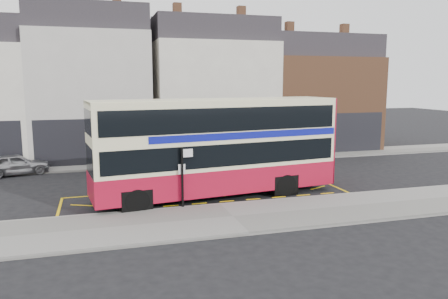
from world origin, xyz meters
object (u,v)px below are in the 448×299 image
object	(u,v)px
bus_stop_post	(183,171)
street_tree_right	(239,110)
car_grey	(155,160)
car_white	(278,153)
double_decker_bus	(218,146)
car_silver	(15,164)

from	to	relation	value
bus_stop_post	street_tree_right	bearing A→B (deg)	56.43
car_grey	street_tree_right	xyz separation A→B (m)	(6.86, 3.82, 2.77)
bus_stop_post	car_white	size ratio (longest dim) A/B	0.55
double_decker_bus	street_tree_right	size ratio (longest dim) A/B	2.40
double_decker_bus	car_silver	xyz separation A→B (m)	(-10.46, 8.25, -1.87)
double_decker_bus	car_white	distance (m)	9.87
double_decker_bus	car_silver	world-z (taller)	double_decker_bus
car_grey	street_tree_right	distance (m)	8.32
car_white	bus_stop_post	bearing A→B (deg)	129.24
car_white	street_tree_right	world-z (taller)	street_tree_right
double_decker_bus	bus_stop_post	world-z (taller)	double_decker_bus
double_decker_bus	car_grey	distance (m)	7.64
car_white	double_decker_bus	bearing A→B (deg)	130.93
bus_stop_post	street_tree_right	world-z (taller)	street_tree_right
double_decker_bus	street_tree_right	bearing A→B (deg)	59.51
bus_stop_post	street_tree_right	distance (m)	14.51
double_decker_bus	car_grey	size ratio (longest dim) A/B	2.84
car_silver	car_white	bearing A→B (deg)	-108.92
bus_stop_post	street_tree_right	size ratio (longest dim) A/B	0.52
double_decker_bus	bus_stop_post	distance (m)	2.83
car_grey	car_white	world-z (taller)	car_grey
bus_stop_post	car_silver	bearing A→B (deg)	124.34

